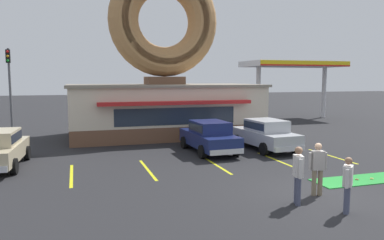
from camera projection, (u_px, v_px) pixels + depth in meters
The scene contains 20 objects.
ground_plane at pixel (317, 195), 12.06m from camera, with size 160.00×160.00×0.00m, color #232326.
donut_shop_building at pixel (165, 79), 24.35m from camera, with size 12.30×6.75×10.96m.
putting_mat at pixel (365, 179), 13.89m from camera, with size 4.10×1.25×0.03m, color green.
mini_donut_near_left at pixel (372, 179), 13.88m from camera, with size 0.13×0.13×0.04m, color #E5C666.
mini_donut_mid_left at pixel (357, 179), 13.77m from camera, with size 0.13×0.13×0.04m, color #A5724C.
mini_donut_mid_centre at pixel (351, 178), 13.93m from camera, with size 0.13×0.13×0.04m, color #D17F47.
golf_ball at pixel (350, 179), 13.84m from camera, with size 0.04×0.04×0.04m, color white.
car_navy at pixel (209, 135), 18.99m from camera, with size 2.08×4.61×1.60m.
car_silver at pixel (265, 133), 19.71m from camera, with size 2.19×4.66×1.60m.
pedestrian_blue_sweater_man at pixel (298, 172), 11.07m from camera, with size 0.35×0.57×1.75m.
pedestrian_hooded_kid at pixel (348, 182), 10.38m from camera, with size 0.45×0.45×1.59m.
pedestrian_leather_jacket_man at pixel (318, 166), 11.94m from camera, with size 0.58×0.32×1.71m.
trash_bin at pixel (270, 130), 23.56m from camera, with size 0.57×0.57×0.97m.
traffic_light_pole at pixel (9, 79), 25.67m from camera, with size 0.28×0.47×5.80m.
gas_station_canopy at pixel (293, 66), 34.51m from camera, with size 9.00×4.46×5.30m.
parking_stripe_far_left at pixel (71, 175), 14.54m from camera, with size 0.12×3.60×0.01m, color yellow.
parking_stripe_left at pixel (148, 170), 15.43m from camera, with size 0.12×3.60×0.01m, color yellow.
parking_stripe_mid_left at pixel (216, 165), 16.32m from camera, with size 0.12×3.60×0.01m, color yellow.
parking_stripe_centre at pixel (276, 160), 17.22m from camera, with size 0.12×3.60×0.01m, color yellow.
parking_stripe_mid_right at pixel (331, 156), 18.11m from camera, with size 0.12×3.60×0.01m, color yellow.
Camera 1 is at (-7.37, -9.96, 3.75)m, focal length 35.00 mm.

